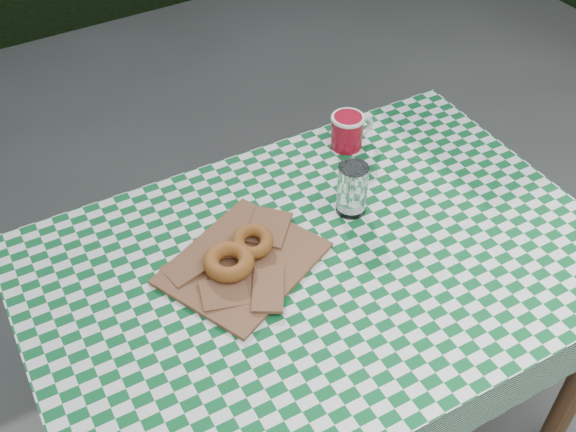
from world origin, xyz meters
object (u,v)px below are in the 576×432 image
object	(u,v)px
paper_bag	(243,262)
table	(317,360)
coffee_mug	(347,131)
drinking_glass	(352,189)

from	to	relation	value
paper_bag	table	bearing A→B (deg)	-26.95
coffee_mug	drinking_glass	distance (m)	0.25
table	paper_bag	distance (m)	0.43
table	coffee_mug	xyz separation A→B (m)	(0.28, 0.32, 0.43)
table	drinking_glass	xyz separation A→B (m)	(0.15, 0.11, 0.45)
coffee_mug	paper_bag	bearing A→B (deg)	-149.57
table	coffee_mug	size ratio (longest dim) A/B	7.62
table	coffee_mug	world-z (taller)	coffee_mug
table	paper_bag	bearing A→B (deg)	154.94
drinking_glass	paper_bag	bearing A→B (deg)	-175.12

